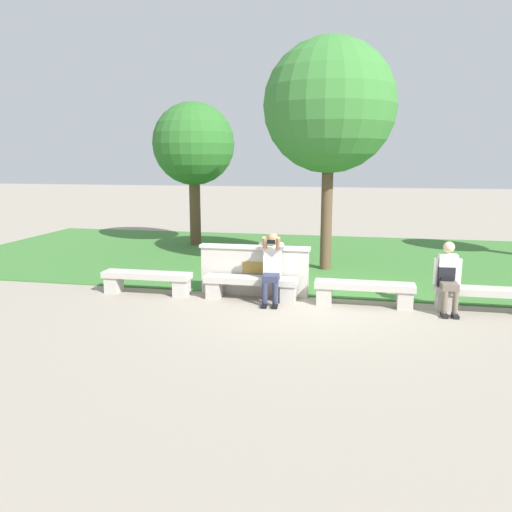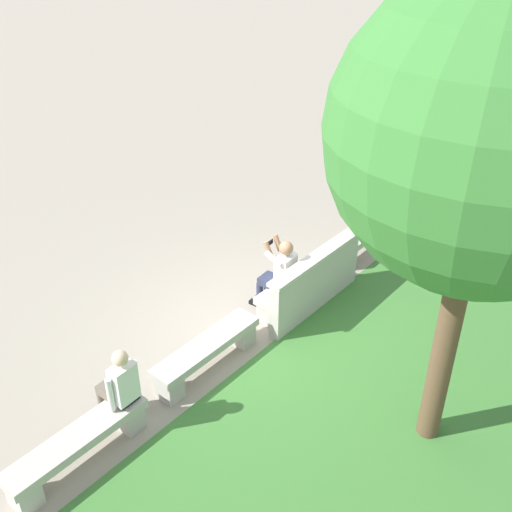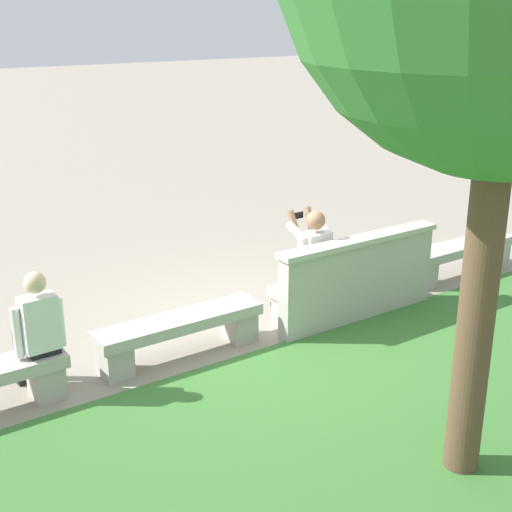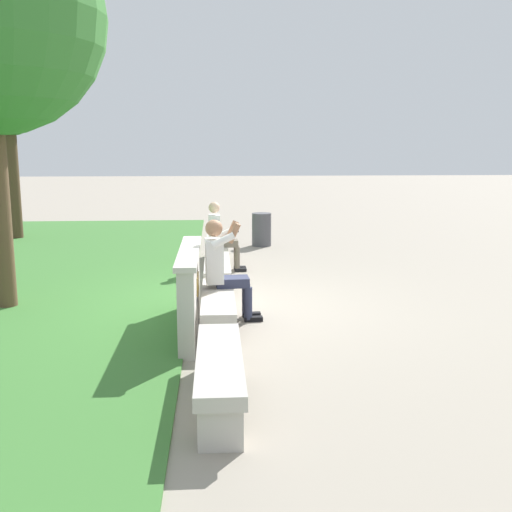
{
  "view_description": "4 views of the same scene",
  "coord_description": "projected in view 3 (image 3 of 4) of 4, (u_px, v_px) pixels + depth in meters",
  "views": [
    {
      "loc": [
        0.88,
        -9.21,
        2.71
      ],
      "look_at": [
        -0.91,
        -0.32,
        0.94
      ],
      "focal_mm": 35.0,
      "sensor_mm": 36.0,
      "label": 1
    },
    {
      "loc": [
        5.59,
        4.69,
        5.82
      ],
      "look_at": [
        -0.81,
        -0.68,
        0.72
      ],
      "focal_mm": 42.0,
      "sensor_mm": 36.0,
      "label": 2
    },
    {
      "loc": [
        4.22,
        6.0,
        3.45
      ],
      "look_at": [
        -0.22,
        -0.51,
        0.71
      ],
      "focal_mm": 50.0,
      "sensor_mm": 36.0,
      "label": 3
    },
    {
      "loc": [
        -8.19,
        0.02,
        2.21
      ],
      "look_at": [
        -0.7,
        -0.49,
        0.85
      ],
      "focal_mm": 42.0,
      "sensor_mm": 36.0,
      "label": 4
    }
  ],
  "objects": [
    {
      "name": "bench_mid",
      "position": [
        180.0,
        331.0,
        7.39
      ],
      "size": [
        1.83,
        0.4,
        0.45
      ],
      "color": "#B7B2A8",
      "rests_on": "ground"
    },
    {
      "name": "bench_main",
      "position": [
        460.0,
        254.0,
        9.69
      ],
      "size": [
        1.83,
        0.4,
        0.45
      ],
      "color": "#B7B2A8",
      "rests_on": "ground"
    },
    {
      "name": "backpack",
      "position": [
        42.0,
        336.0,
        6.52
      ],
      "size": [
        0.28,
        0.24,
        0.43
      ],
      "color": "black",
      "rests_on": "bench_far"
    },
    {
      "name": "ground_plane",
      "position": [
        265.0,
        331.0,
        8.06
      ],
      "size": [
        80.0,
        80.0,
        0.0
      ],
      "primitive_type": "plane",
      "color": "gray"
    },
    {
      "name": "person_distant",
      "position": [
        36.0,
        329.0,
        6.55
      ],
      "size": [
        0.48,
        0.68,
        1.26
      ],
      "color": "black",
      "rests_on": "ground"
    },
    {
      "name": "bench_near",
      "position": [
        339.0,
        287.0,
        8.54
      ],
      "size": [
        1.83,
        0.4,
        0.45
      ],
      "color": "#B7B2A8",
      "rests_on": "ground"
    },
    {
      "name": "backrest_wall_with_plaque",
      "position": [
        359.0,
        279.0,
        8.2
      ],
      "size": [
        2.22,
        0.24,
        1.01
      ],
      "color": "#B7B2A8",
      "rests_on": "ground"
    },
    {
      "name": "person_photographer",
      "position": [
        308.0,
        258.0,
        8.23
      ],
      "size": [
        0.49,
        0.74,
        1.32
      ],
      "color": "black",
      "rests_on": "ground"
    }
  ]
}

